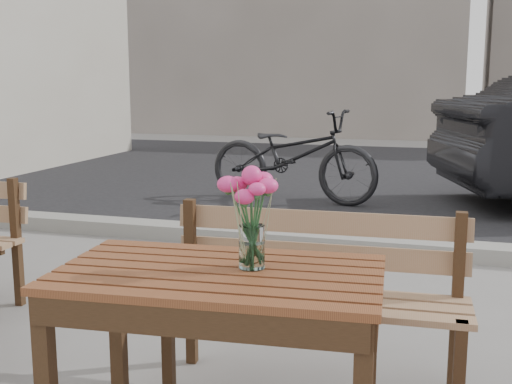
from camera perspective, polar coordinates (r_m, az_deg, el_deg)
street at (r=7.04m, az=10.79°, el=-0.71°), size 30.00×8.12×0.12m
main_table at (r=2.23m, az=-3.32°, el=-9.69°), size 1.15×0.73×0.68m
main_bench at (r=2.77m, az=5.30°, el=-7.49°), size 1.30×0.45×0.80m
main_vase at (r=2.16m, az=-0.38°, el=-1.18°), size 0.19×0.19×0.35m
bicycle at (r=6.96m, az=3.27°, el=3.25°), size 1.99×0.94×1.00m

